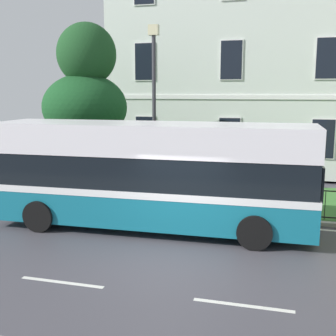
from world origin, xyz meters
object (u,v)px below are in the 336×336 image
object	(u,v)px
evergreen_tree	(86,116)
street_lamp_post	(154,102)
georgian_townhouse	(281,39)
single_decker_bus	(151,174)

from	to	relation	value
evergreen_tree	street_lamp_post	xyz separation A→B (m)	(3.45, -1.44, 0.63)
georgian_townhouse	single_decker_bus	distance (m)	15.19
georgian_townhouse	street_lamp_post	size ratio (longest dim) A/B	2.70
evergreen_tree	single_decker_bus	bearing A→B (deg)	-45.44
single_decker_bus	street_lamp_post	bearing A→B (deg)	103.73
georgian_townhouse	street_lamp_post	bearing A→B (deg)	-111.06
single_decker_bus	street_lamp_post	size ratio (longest dim) A/B	1.54
georgian_townhouse	street_lamp_post	xyz separation A→B (m)	(-4.21, -10.92, -3.31)
evergreen_tree	street_lamp_post	world-z (taller)	evergreen_tree
street_lamp_post	single_decker_bus	bearing A→B (deg)	-74.79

